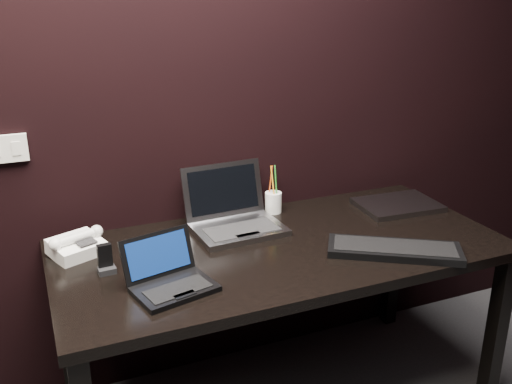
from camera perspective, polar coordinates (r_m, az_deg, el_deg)
name	(u,v)px	position (r m, az deg, el deg)	size (l,w,h in m)	color
wall_back	(170,87)	(2.29, -8.56, 10.35)	(4.00, 4.00, 0.00)	black
wall_switch	(6,149)	(2.24, -23.75, 3.97)	(0.15, 0.02, 0.10)	silver
desk	(281,263)	(2.22, 2.52, -7.10)	(1.70, 0.80, 0.74)	black
netbook	(170,279)	(1.90, -8.60, -8.57)	(0.30, 0.28, 0.16)	black
silver_laptop	(234,218)	(2.31, -2.17, -2.64)	(0.37, 0.33, 0.24)	gray
ext_keyboard	(394,250)	(2.18, 13.66, -5.61)	(0.50, 0.40, 0.03)	black
closed_laptop	(397,205)	(2.62, 13.96, -1.26)	(0.36, 0.27, 0.02)	gray
desk_phone	(76,246)	(2.19, -17.51, -5.13)	(0.22, 0.21, 0.10)	white
mobile_phone	(106,262)	(2.04, -14.81, -6.78)	(0.06, 0.05, 0.10)	black
pen_cup	(273,201)	(2.48, 1.73, -0.95)	(0.09, 0.09, 0.21)	white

